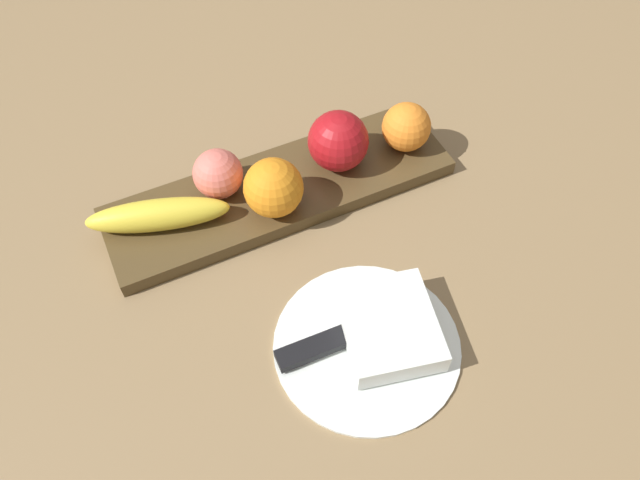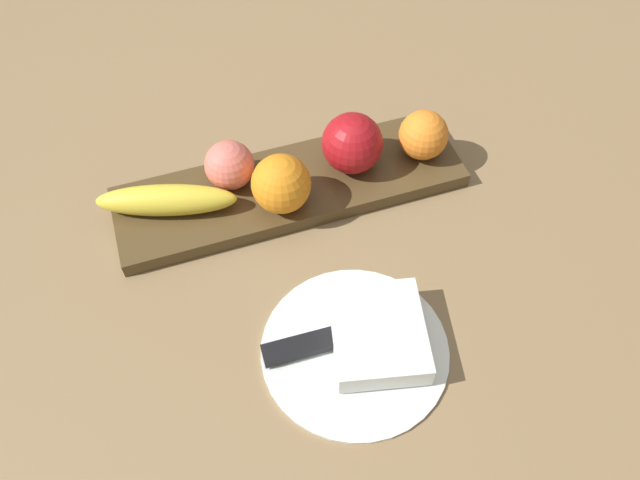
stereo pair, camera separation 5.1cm
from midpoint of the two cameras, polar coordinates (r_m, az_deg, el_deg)
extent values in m
plane|color=olive|center=(0.82, -5.47, 2.15)|extent=(2.40, 2.40, 0.00)
cube|color=#503E22|center=(0.83, -5.45, 4.50)|extent=(0.46, 0.13, 0.02)
sphere|color=#AC141B|center=(0.82, -0.13, 9.00)|extent=(0.08, 0.08, 0.08)
ellipsoid|color=yellow|center=(0.80, -16.47, 2.13)|extent=(0.18, 0.09, 0.04)
sphere|color=orange|center=(0.77, -6.25, 4.77)|extent=(0.08, 0.08, 0.08)
sphere|color=orange|center=(0.85, 6.21, 10.22)|extent=(0.07, 0.07, 0.07)
sphere|color=#E87264|center=(0.80, -11.18, 5.91)|extent=(0.06, 0.06, 0.06)
cylinder|color=white|center=(0.71, 2.24, -9.66)|extent=(0.21, 0.21, 0.01)
cube|color=white|center=(0.70, 4.26, -8.07)|extent=(0.13, 0.14, 0.03)
cube|color=silver|center=(0.71, 1.96, -8.39)|extent=(0.15, 0.03, 0.00)
cube|color=black|center=(0.70, -2.58, -9.95)|extent=(0.09, 0.03, 0.01)
camera|label=1|loc=(0.03, -92.03, -2.80)|focal=34.81mm
camera|label=2|loc=(0.03, 87.97, 2.80)|focal=34.81mm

